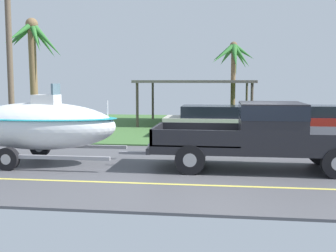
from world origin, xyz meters
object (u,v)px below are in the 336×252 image
at_px(pickup_truck_towing, 269,132).
at_px(parked_sedan_near, 215,122).
at_px(carport_awning, 197,82).
at_px(boat_on_trailer, 39,125).
at_px(palm_tree_far_left, 233,60).
at_px(palm_tree_near_left, 33,48).
at_px(utility_pole, 9,42).
at_px(parked_sedan_far, 332,122).

relative_size(pickup_truck_towing, parked_sedan_near, 1.30).
height_order(parked_sedan_near, carport_awning, carport_awning).
relative_size(boat_on_trailer, palm_tree_far_left, 1.24).
height_order(parked_sedan_near, palm_tree_far_left, palm_tree_far_left).
relative_size(boat_on_trailer, palm_tree_near_left, 1.08).
height_order(boat_on_trailer, palm_tree_near_left, palm_tree_near_left).
xyz_separation_m(carport_awning, utility_pole, (-7.20, -7.52, 1.67)).
relative_size(boat_on_trailer, parked_sedan_far, 1.37).
bearing_deg(pickup_truck_towing, utility_pole, 155.17).
xyz_separation_m(carport_awning, palm_tree_near_left, (-7.80, -4.09, 1.66)).
distance_m(pickup_truck_towing, palm_tree_near_left, 13.64).
distance_m(parked_sedan_far, palm_tree_near_left, 14.49).
bearing_deg(carport_awning, utility_pole, -133.76).
bearing_deg(parked_sedan_far, utility_pole, -168.04).
distance_m(carport_awning, utility_pole, 10.54).
bearing_deg(palm_tree_near_left, utility_pole, -80.06).
relative_size(boat_on_trailer, parked_sedan_near, 1.30).
height_order(pickup_truck_towing, boat_on_trailer, boat_on_trailer).
xyz_separation_m(pickup_truck_towing, boat_on_trailer, (-6.72, -0.00, 0.10)).
xyz_separation_m(boat_on_trailer, palm_tree_near_left, (-3.88, 8.05, 2.90)).
xyz_separation_m(parked_sedan_far, utility_pole, (-13.48, -2.85, 3.38)).
xyz_separation_m(pickup_truck_towing, palm_tree_near_left, (-10.60, 8.05, 3.00)).
distance_m(palm_tree_far_left, utility_pole, 13.24).
distance_m(boat_on_trailer, palm_tree_far_left, 15.51).
bearing_deg(utility_pole, palm_tree_far_left, 45.58).
xyz_separation_m(parked_sedan_near, palm_tree_far_left, (0.90, 7.35, 3.04)).
bearing_deg(parked_sedan_near, palm_tree_far_left, 83.05).
bearing_deg(parked_sedan_far, carport_awning, 143.41).
bearing_deg(palm_tree_near_left, boat_on_trailer, -64.26).
bearing_deg(parked_sedan_far, boat_on_trailer, -143.73).
distance_m(pickup_truck_towing, carport_awning, 12.53).
height_order(palm_tree_near_left, utility_pole, utility_pole).
relative_size(pickup_truck_towing, utility_pole, 0.76).
distance_m(pickup_truck_towing, parked_sedan_far, 8.26).
bearing_deg(palm_tree_near_left, palm_tree_far_left, 31.44).
distance_m(palm_tree_near_left, palm_tree_far_left, 11.56).
bearing_deg(parked_sedan_far, palm_tree_far_left, 122.58).
bearing_deg(utility_pole, pickup_truck_towing, -24.83).
distance_m(parked_sedan_far, carport_awning, 8.00).
distance_m(parked_sedan_far, palm_tree_far_left, 8.40).
xyz_separation_m(boat_on_trailer, parked_sedan_near, (5.08, 6.72, -0.47)).
relative_size(parked_sedan_far, palm_tree_near_left, 0.79).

